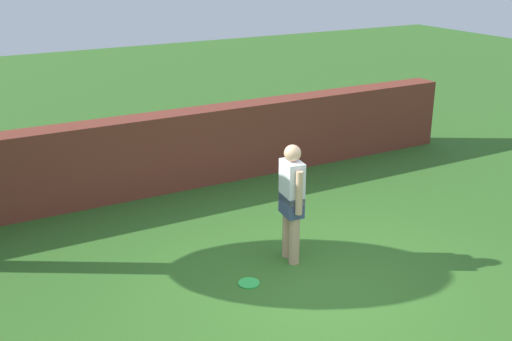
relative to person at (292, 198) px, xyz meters
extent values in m
plane|color=#336623|center=(-0.08, -0.82, -0.90)|extent=(40.00, 40.00, 0.00)
cube|color=brown|center=(-1.58, 3.25, -0.23)|extent=(13.89, 0.50, 1.33)
cylinder|color=tan|center=(-0.01, -0.11, -0.47)|extent=(0.14, 0.14, 0.85)
cylinder|color=tan|center=(0.01, 0.11, -0.47)|extent=(0.14, 0.14, 0.85)
cube|color=#3F4C72|center=(0.00, 0.00, -0.10)|extent=(0.27, 0.39, 0.28)
cube|color=silver|center=(0.00, 0.00, 0.23)|extent=(0.27, 0.39, 0.55)
sphere|color=tan|center=(0.00, 0.00, 0.61)|extent=(0.22, 0.22, 0.22)
cylinder|color=tan|center=(-0.03, -0.22, 0.15)|extent=(0.09, 0.09, 0.58)
cylinder|color=tan|center=(0.03, 0.22, 0.15)|extent=(0.09, 0.09, 0.58)
cylinder|color=green|center=(-0.79, -0.30, -0.89)|extent=(0.27, 0.27, 0.02)
camera|label=1|loc=(-4.02, -6.34, 3.10)|focal=43.77mm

